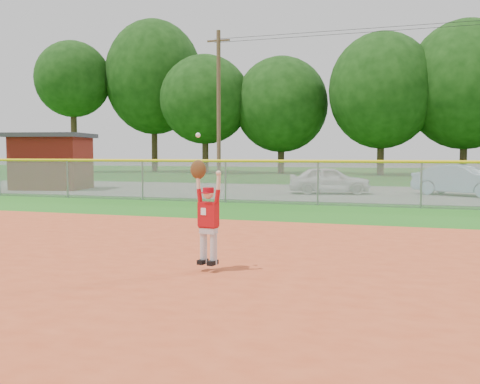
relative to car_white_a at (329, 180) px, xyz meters
name	(u,v)px	position (x,y,z in m)	size (l,w,h in m)	color
ground	(214,262)	(0.34, -14.96, -0.62)	(120.00, 120.00, 0.00)	#1E6216
clay_infield	(117,312)	(0.34, -17.96, -0.60)	(24.00, 16.00, 0.04)	#C34623
parking_strip	(340,193)	(0.34, 1.04, -0.61)	(44.00, 10.00, 0.03)	slate
car_white_a	(329,180)	(0.00, 0.00, 0.00)	(1.40, 3.48, 1.19)	white
car_blue	(462,180)	(5.33, 0.55, 0.04)	(1.34, 3.85, 1.27)	#93BADB
utility_shed	(52,161)	(-13.29, -1.16, 0.77)	(4.13, 3.50, 2.73)	#58130C
outfield_fence	(318,179)	(0.34, -4.96, 0.26)	(40.06, 0.10, 1.55)	gray
power_lines	(374,100)	(1.34, 7.04, 4.05)	(19.40, 0.24, 9.00)	#4C3823
tree_line	(388,83)	(1.30, 22.94, 6.91)	(62.37, 13.00, 14.43)	#422D1C
ballplayer	(207,213)	(0.55, -15.80, 0.27)	(0.51, 0.24, 1.93)	silver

